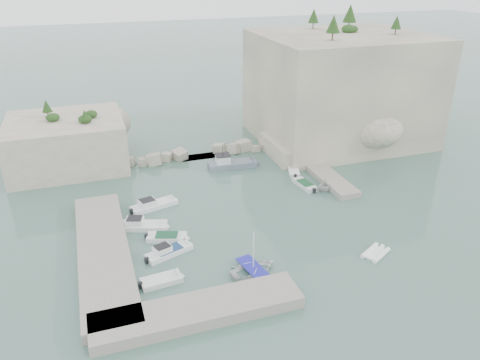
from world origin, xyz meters
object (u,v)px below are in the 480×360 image
object	(u,v)px
motorboat_e	(162,283)
rowboat	(253,272)
motorboat_d	(169,254)
tender_east_a	(326,190)
tender_east_b	(305,187)
tender_east_c	(293,173)
motorboat_a	(154,207)
tender_east_d	(291,164)
inflatable_dinghy	(375,254)
motorboat_b	(143,228)
motorboat_c	(167,239)
work_boat	(232,167)

from	to	relation	value
motorboat_e	rowboat	xyz separation A→B (m)	(8.74, -1.19, 0.00)
motorboat_d	tender_east_a	world-z (taller)	tender_east_a
tender_east_b	tender_east_c	distance (m)	4.64
motorboat_a	tender_east_d	size ratio (longest dim) A/B	1.51
motorboat_d	rowboat	size ratio (longest dim) A/B	1.14
motorboat_a	motorboat_e	distance (m)	15.11
motorboat_e	tender_east_c	world-z (taller)	same
motorboat_a	inflatable_dinghy	xyz separation A→B (m)	(19.90, -17.43, 0.00)
motorboat_b	tender_east_c	xyz separation A→B (m)	(22.53, 8.39, 0.00)
motorboat_d	rowboat	distance (m)	9.11
tender_east_a	motorboat_a	bearing A→B (deg)	72.80
motorboat_c	tender_east_b	size ratio (longest dim) A/B	1.03
motorboat_a	tender_east_c	bearing A→B (deg)	-4.71
tender_east_a	tender_east_b	size ratio (longest dim) A/B	0.71
motorboat_d	rowboat	bearing A→B (deg)	-58.13
motorboat_c	inflatable_dinghy	bearing A→B (deg)	-6.86
tender_east_d	tender_east_b	bearing A→B (deg)	-166.16
motorboat_e	tender_east_b	size ratio (longest dim) A/B	0.92
motorboat_d	tender_east_c	world-z (taller)	motorboat_d
motorboat_c	motorboat_d	size ratio (longest dim) A/B	0.86
motorboat_c	tender_east_d	bearing A→B (deg)	53.54
motorboat_a	motorboat_d	bearing A→B (deg)	-106.61
motorboat_c	work_boat	size ratio (longest dim) A/B	0.60
motorboat_b	tender_east_a	distance (m)	24.36
motorboat_c	tender_east_c	xyz separation A→B (m)	(20.38, 11.65, 0.00)
motorboat_b	rowboat	bearing A→B (deg)	-34.36
tender_east_a	work_boat	distance (m)	14.58
tender_east_c	work_boat	size ratio (longest dim) A/B	0.56
inflatable_dinghy	work_boat	bearing A→B (deg)	75.67
motorboat_b	work_boat	bearing A→B (deg)	59.37
motorboat_a	inflatable_dinghy	world-z (taller)	motorboat_a
motorboat_a	motorboat_c	xyz separation A→B (m)	(0.10, -7.73, 0.00)
inflatable_dinghy	tender_east_a	bearing A→B (deg)	51.53
motorboat_e	tender_east_b	bearing A→B (deg)	27.71
rowboat	tender_east_d	xyz separation A→B (m)	(14.36, 22.95, 0.00)
inflatable_dinghy	tender_east_a	xyz separation A→B (m)	(2.34, 14.86, 0.00)
motorboat_d	tender_east_d	bearing A→B (deg)	18.89
motorboat_a	tender_east_b	bearing A→B (deg)	-17.53
inflatable_dinghy	tender_east_d	bearing A→B (deg)	57.11
motorboat_d	tender_east_d	xyz separation A→B (m)	(21.52, 17.31, 0.00)
motorboat_e	tender_east_c	bearing A→B (deg)	34.78
motorboat_b	tender_east_d	bearing A→B (deg)	43.76
motorboat_a	work_boat	xyz separation A→B (m)	(12.84, 8.58, 0.00)
motorboat_a	tender_east_c	world-z (taller)	motorboat_a
motorboat_c	motorboat_d	distance (m)	2.85
motorboat_b	tender_east_b	bearing A→B (deg)	27.83
motorboat_c	rowboat	distance (m)	10.90
motorboat_c	motorboat_b	bearing A→B (deg)	142.68
tender_east_d	tender_east_a	bearing A→B (deg)	-150.57
motorboat_c	inflatable_dinghy	size ratio (longest dim) A/B	1.35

